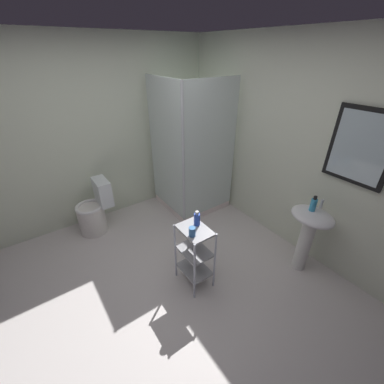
# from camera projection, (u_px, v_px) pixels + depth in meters

# --- Properties ---
(ground_plane) EXTENTS (4.20, 4.20, 0.02)m
(ground_plane) POSITION_uv_depth(u_px,v_px,m) (163.00, 291.00, 2.71)
(ground_plane) COLOR silver
(wall_back) EXTENTS (4.20, 0.14, 2.50)m
(wall_back) POSITION_uv_depth(u_px,v_px,m) (290.00, 148.00, 2.99)
(wall_back) COLOR silver
(wall_back) RESTS_ON ground_plane
(wall_left) EXTENTS (0.10, 4.20, 2.50)m
(wall_left) POSITION_uv_depth(u_px,v_px,m) (91.00, 137.00, 3.38)
(wall_left) COLOR silver
(wall_left) RESTS_ON ground_plane
(shower_stall) EXTENTS (0.92, 0.92, 2.00)m
(shower_stall) POSITION_uv_depth(u_px,v_px,m) (190.00, 182.00, 3.92)
(shower_stall) COLOR white
(shower_stall) RESTS_ON ground_plane
(pedestal_sink) EXTENTS (0.46, 0.37, 0.81)m
(pedestal_sink) POSITION_uv_depth(u_px,v_px,m) (309.00, 229.00, 2.72)
(pedestal_sink) COLOR white
(pedestal_sink) RESTS_ON ground_plane
(sink_faucet) EXTENTS (0.03, 0.03, 0.10)m
(sink_faucet) POSITION_uv_depth(u_px,v_px,m) (322.00, 204.00, 2.64)
(sink_faucet) COLOR silver
(sink_faucet) RESTS_ON pedestal_sink
(toilet) EXTENTS (0.37, 0.49, 0.76)m
(toilet) POSITION_uv_depth(u_px,v_px,m) (95.00, 211.00, 3.48)
(toilet) COLOR white
(toilet) RESTS_ON ground_plane
(storage_cart) EXTENTS (0.38, 0.28, 0.74)m
(storage_cart) POSITION_uv_depth(u_px,v_px,m) (195.00, 252.00, 2.61)
(storage_cart) COLOR silver
(storage_cart) RESTS_ON ground_plane
(hand_soap_bottle) EXTENTS (0.06, 0.06, 0.17)m
(hand_soap_bottle) POSITION_uv_depth(u_px,v_px,m) (313.00, 204.00, 2.59)
(hand_soap_bottle) COLOR #389ED1
(hand_soap_bottle) RESTS_ON pedestal_sink
(shampoo_bottle_blue) EXTENTS (0.06, 0.06, 0.16)m
(shampoo_bottle_blue) POSITION_uv_depth(u_px,v_px,m) (197.00, 219.00, 2.49)
(shampoo_bottle_blue) COLOR blue
(shampoo_bottle_blue) RESTS_ON storage_cart
(rinse_cup) EXTENTS (0.07, 0.07, 0.10)m
(rinse_cup) POSITION_uv_depth(u_px,v_px,m) (192.00, 232.00, 2.35)
(rinse_cup) COLOR #3870B2
(rinse_cup) RESTS_ON storage_cart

